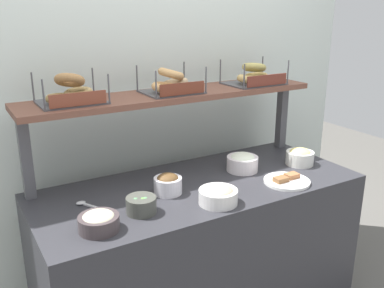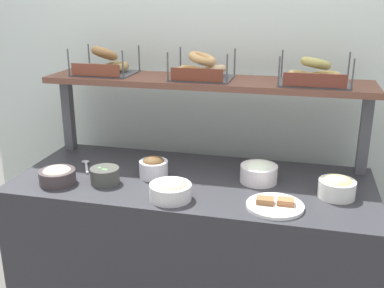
{
  "view_description": "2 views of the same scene",
  "coord_description": "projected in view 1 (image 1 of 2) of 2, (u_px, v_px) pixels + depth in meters",
  "views": [
    {
      "loc": [
        -1.05,
        -1.71,
        1.71
      ],
      "look_at": [
        -0.04,
        0.01,
        1.07
      ],
      "focal_mm": 40.03,
      "sensor_mm": 36.0,
      "label": 1
    },
    {
      "loc": [
        0.47,
        -1.93,
        1.69
      ],
      "look_at": [
        -0.01,
        0.04,
        1.01
      ],
      "focal_mm": 42.74,
      "sensor_mm": 36.0,
      "label": 2
    }
  ],
  "objects": [
    {
      "name": "shelf_riser_left",
      "position": [
        26.0,
        158.0,
        1.96
      ],
      "size": [
        0.05,
        0.05,
        0.4
      ],
      "primitive_type": "cube",
      "color": "#4C4C51",
      "rests_on": "deli_counter"
    },
    {
      "name": "bowl_chocolate_spread",
      "position": [
        168.0,
        184.0,
        2.06
      ],
      "size": [
        0.14,
        0.14,
        0.1
      ],
      "color": "white",
      "rests_on": "deli_counter"
    },
    {
      "name": "bagel_basket_plain",
      "position": [
        171.0,
        84.0,
        2.23
      ],
      "size": [
        0.3,
        0.26,
        0.14
      ],
      "color": "#4C4C51",
      "rests_on": "upper_shelf"
    },
    {
      "name": "serving_plate_white",
      "position": [
        287.0,
        181.0,
        2.19
      ],
      "size": [
        0.24,
        0.24,
        0.04
      ],
      "color": "white",
      "rests_on": "deli_counter"
    },
    {
      "name": "serving_spoon_near_plate",
      "position": [
        87.0,
        205.0,
        1.93
      ],
      "size": [
        0.1,
        0.16,
        0.01
      ],
      "color": "#B7B7BC",
      "rests_on": "deli_counter"
    },
    {
      "name": "upper_shelf",
      "position": [
        174.0,
        95.0,
        2.27
      ],
      "size": [
        1.63,
        0.32,
        0.03
      ],
      "primitive_type": "cube",
      "color": "brown",
      "rests_on": "shelf_riser_left"
    },
    {
      "name": "back_wall",
      "position": [
        151.0,
        98.0,
        2.52
      ],
      "size": [
        2.87,
        0.06,
        2.4
      ],
      "primitive_type": "cube",
      "color": "silver",
      "rests_on": "ground_plane"
    },
    {
      "name": "bowl_veggie_mix",
      "position": [
        141.0,
        205.0,
        1.87
      ],
      "size": [
        0.13,
        0.13,
        0.08
      ],
      "color": "#484A42",
      "rests_on": "deli_counter"
    },
    {
      "name": "bagel_basket_everything",
      "position": [
        71.0,
        93.0,
        1.99
      ],
      "size": [
        0.3,
        0.26,
        0.15
      ],
      "color": "#4C4C51",
      "rests_on": "upper_shelf"
    },
    {
      "name": "bowl_lox_spread",
      "position": [
        218.0,
        195.0,
        1.95
      ],
      "size": [
        0.18,
        0.18,
        0.09
      ],
      "color": "silver",
      "rests_on": "deli_counter"
    },
    {
      "name": "bowl_tuna_salad",
      "position": [
        99.0,
        221.0,
        1.72
      ],
      "size": [
        0.17,
        0.17,
        0.08
      ],
      "color": "#43393B",
      "rests_on": "deli_counter"
    },
    {
      "name": "bagel_basket_sesame",
      "position": [
        254.0,
        76.0,
        2.48
      ],
      "size": [
        0.32,
        0.26,
        0.14
      ],
      "color": "#4C4C51",
      "rests_on": "upper_shelf"
    },
    {
      "name": "bowl_cream_cheese",
      "position": [
        242.0,
        162.0,
        2.34
      ],
      "size": [
        0.17,
        0.17,
        0.1
      ],
      "color": "white",
      "rests_on": "deli_counter"
    },
    {
      "name": "deli_counter",
      "position": [
        199.0,
        257.0,
        2.31
      ],
      "size": [
        1.67,
        0.7,
        0.85
      ],
      "primitive_type": "cube",
      "color": "#2D2D33",
      "rests_on": "ground_plane"
    },
    {
      "name": "shelf_riser_right",
      "position": [
        282.0,
        116.0,
        2.71
      ],
      "size": [
        0.05,
        0.05,
        0.4
      ],
      "primitive_type": "cube",
      "color": "#4C4C51",
      "rests_on": "deli_counter"
    },
    {
      "name": "bowl_egg_salad",
      "position": [
        300.0,
        156.0,
        2.44
      ],
      "size": [
        0.16,
        0.16,
        0.1
      ],
      "color": "white",
      "rests_on": "deli_counter"
    }
  ]
}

